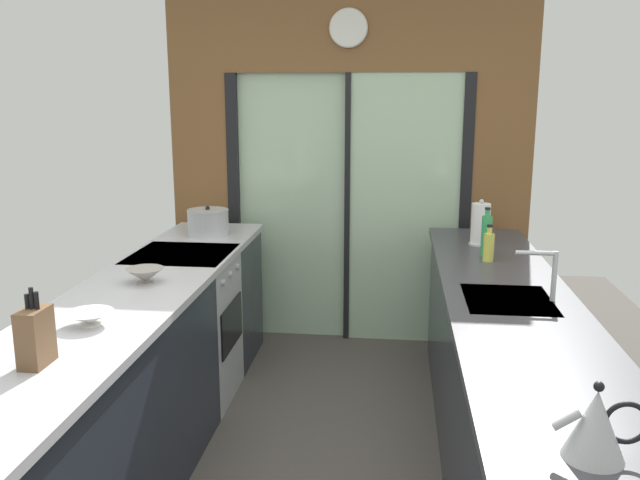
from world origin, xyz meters
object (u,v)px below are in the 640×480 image
(kettle, at_px, (596,424))
(stock_pot, at_px, (208,222))
(mixing_bowl_far, at_px, (145,275))
(knife_block, at_px, (35,336))
(soap_bottle_near, at_px, (489,246))
(oven_range, at_px, (185,327))
(soap_bottle_far, at_px, (486,235))
(paper_towel_roll, at_px, (480,225))
(mixing_bowl_mid, at_px, (90,318))

(kettle, bearing_deg, stock_pot, 124.40)
(stock_pot, bearing_deg, kettle, -55.60)
(mixing_bowl_far, distance_m, knife_block, 1.04)
(kettle, xyz_separation_m, soap_bottle_near, (-0.00, 2.11, -0.01))
(mixing_bowl_far, height_order, knife_block, knife_block)
(oven_range, xyz_separation_m, kettle, (1.80, -2.09, 0.56))
(mixing_bowl_far, bearing_deg, soap_bottle_far, 23.68)
(mixing_bowl_far, height_order, paper_towel_roll, paper_towel_roll)
(knife_block, distance_m, paper_towel_roll, 2.76)
(oven_range, distance_m, soap_bottle_near, 1.88)
(knife_block, bearing_deg, mixing_bowl_far, 90.00)
(mixing_bowl_mid, distance_m, knife_block, 0.42)
(mixing_bowl_mid, height_order, soap_bottle_near, soap_bottle_near)
(stock_pot, bearing_deg, soap_bottle_far, -11.85)
(mixing_bowl_mid, relative_size, soap_bottle_near, 0.92)
(oven_range, bearing_deg, soap_bottle_far, 4.54)
(mixing_bowl_mid, bearing_deg, paper_towel_roll, 43.62)
(mixing_bowl_mid, distance_m, soap_bottle_near, 2.19)
(mixing_bowl_far, height_order, soap_bottle_near, soap_bottle_near)
(paper_towel_roll, bearing_deg, soap_bottle_near, -90.00)
(mixing_bowl_mid, bearing_deg, oven_range, 90.84)
(kettle, xyz_separation_m, soap_bottle_far, (-0.00, 2.23, 0.03))
(oven_range, relative_size, mixing_bowl_mid, 4.71)
(paper_towel_roll, bearing_deg, knife_block, -130.15)
(knife_block, xyz_separation_m, stock_pot, (-0.00, 2.19, -0.02))
(knife_block, bearing_deg, paper_towel_roll, 49.85)
(mixing_bowl_far, xyz_separation_m, stock_pot, (0.00, 1.15, 0.05))
(kettle, relative_size, soap_bottle_far, 0.87)
(mixing_bowl_mid, distance_m, kettle, 1.97)
(stock_pot, bearing_deg, oven_range, -92.04)
(knife_block, distance_m, soap_bottle_near, 2.46)
(oven_range, distance_m, kettle, 2.81)
(mixing_bowl_mid, relative_size, mixing_bowl_far, 1.03)
(oven_range, height_order, soap_bottle_far, soap_bottle_far)
(mixing_bowl_far, bearing_deg, knife_block, -90.00)
(soap_bottle_far, bearing_deg, oven_range, -175.46)
(mixing_bowl_far, bearing_deg, paper_towel_roll, 31.11)
(mixing_bowl_far, height_order, kettle, kettle)
(paper_towel_roll, bearing_deg, soap_bottle_far, -90.00)
(mixing_bowl_far, height_order, soap_bottle_far, soap_bottle_far)
(mixing_bowl_mid, height_order, kettle, kettle)
(knife_block, bearing_deg, soap_bottle_near, 43.61)
(soap_bottle_far, height_order, paper_towel_roll, paper_towel_roll)
(mixing_bowl_far, relative_size, kettle, 0.76)
(mixing_bowl_mid, xyz_separation_m, mixing_bowl_far, (-0.00, 0.62, 0.01))
(mixing_bowl_far, bearing_deg, soap_bottle_near, 20.35)
(oven_range, height_order, kettle, kettle)
(mixing_bowl_mid, height_order, soap_bottle_far, soap_bottle_far)
(soap_bottle_far, bearing_deg, kettle, -89.94)
(mixing_bowl_far, xyz_separation_m, knife_block, (0.00, -1.04, 0.07))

